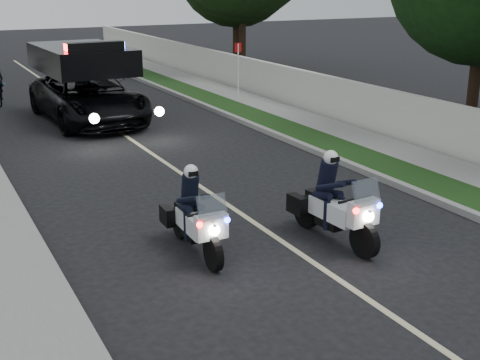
# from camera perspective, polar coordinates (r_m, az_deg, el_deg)

# --- Properties ---
(ground) EXTENTS (120.00, 120.00, 0.00)m
(ground) POSITION_cam_1_polar(r_m,az_deg,el_deg) (9.13, 17.29, -14.10)
(ground) COLOR black
(ground) RESTS_ON ground
(curb_right) EXTENTS (0.20, 60.00, 0.15)m
(curb_right) POSITION_cam_1_polar(r_m,az_deg,el_deg) (18.78, 4.94, 3.43)
(curb_right) COLOR gray
(curb_right) RESTS_ON ground
(grass_verge) EXTENTS (1.20, 60.00, 0.16)m
(grass_verge) POSITION_cam_1_polar(r_m,az_deg,el_deg) (19.16, 6.71, 3.67)
(grass_verge) COLOR #193814
(grass_verge) RESTS_ON ground
(sidewalk_right) EXTENTS (1.40, 60.00, 0.16)m
(sidewalk_right) POSITION_cam_1_polar(r_m,az_deg,el_deg) (19.91, 9.81, 4.06)
(sidewalk_right) COLOR gray
(sidewalk_right) RESTS_ON ground
(property_wall) EXTENTS (0.22, 60.00, 1.50)m
(property_wall) POSITION_cam_1_polar(r_m,az_deg,el_deg) (20.38, 12.17, 6.17)
(property_wall) COLOR beige
(property_wall) RESTS_ON ground
(curb_left) EXTENTS (0.20, 60.00, 0.15)m
(curb_left) POSITION_cam_1_polar(r_m,az_deg,el_deg) (16.08, -20.57, -0.13)
(curb_left) COLOR gray
(curb_left) RESTS_ON ground
(lane_marking) EXTENTS (0.12, 50.00, 0.01)m
(lane_marking) POSITION_cam_1_polar(r_m,az_deg,el_deg) (17.01, -6.81, 1.60)
(lane_marking) COLOR #BFB78C
(lane_marking) RESTS_ON ground
(police_moto_left) EXTENTS (0.73, 1.92, 1.62)m
(police_moto_left) POSITION_cam_1_polar(r_m,az_deg,el_deg) (11.45, -4.03, -6.53)
(police_moto_left) COLOR silver
(police_moto_left) RESTS_ON ground
(police_moto_right) EXTENTS (0.85, 2.08, 1.73)m
(police_moto_right) POSITION_cam_1_polar(r_m,az_deg,el_deg) (12.02, 8.31, -5.46)
(police_moto_right) COLOR silver
(police_moto_right) RESTS_ON ground
(police_suv) EXTENTS (3.09, 6.25, 2.98)m
(police_suv) POSITION_cam_1_polar(r_m,az_deg,el_deg) (22.45, -13.41, 5.18)
(police_suv) COLOR black
(police_suv) RESTS_ON ground
(sign_post) EXTENTS (0.46, 0.46, 2.35)m
(sign_post) POSITION_cam_1_polar(r_m,az_deg,el_deg) (25.87, -0.17, 7.28)
(sign_post) COLOR #AC1F0C
(sign_post) RESTS_ON ground
(tree_right_c) EXTENTS (5.97, 5.97, 9.77)m
(tree_right_c) POSITION_cam_1_polar(r_m,az_deg,el_deg) (21.57, 19.96, 4.09)
(tree_right_c) COLOR #143510
(tree_right_c) RESTS_ON ground
(tree_right_d) EXTENTS (7.85, 7.85, 12.90)m
(tree_right_d) POSITION_cam_1_polar(r_m,az_deg,el_deg) (33.15, 0.21, 9.59)
(tree_right_d) COLOR #1F4115
(tree_right_d) RESTS_ON ground
(tree_right_e) EXTENTS (7.85, 7.85, 10.50)m
(tree_right_e) POSITION_cam_1_polar(r_m,az_deg,el_deg) (34.15, -0.34, 9.83)
(tree_right_e) COLOR #193310
(tree_right_e) RESTS_ON ground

